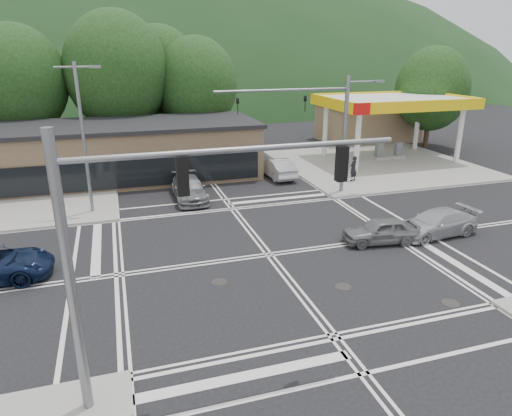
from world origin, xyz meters
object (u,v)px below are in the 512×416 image
object	(u,v)px
car_grey_center	(381,230)
car_queue_b	(216,158)
car_silver_east	(436,223)
car_queue_a	(277,168)
pedestrian	(353,168)
car_northbound	(189,189)

from	to	relation	value
car_grey_center	car_queue_b	size ratio (longest dim) A/B	0.88
car_grey_center	car_silver_east	xyz separation A→B (m)	(3.46, 0.00, 0.01)
car_queue_a	pedestrian	distance (m)	5.93
car_queue_a	car_northbound	xyz separation A→B (m)	(-7.57, -3.53, -0.03)
car_queue_a	car_northbound	size ratio (longest dim) A/B	0.92
car_grey_center	car_silver_east	bearing A→B (deg)	98.25
car_grey_center	car_queue_a	distance (m)	13.82
car_silver_east	pedestrian	size ratio (longest dim) A/B	2.50
car_northbound	pedestrian	xyz separation A→B (m)	(12.55, 0.33, 0.37)
car_grey_center	car_northbound	bearing A→B (deg)	-132.56
car_northbound	car_queue_b	bearing A→B (deg)	66.59
pedestrian	car_silver_east	bearing A→B (deg)	58.94
car_silver_east	car_queue_b	world-z (taller)	car_queue_b
car_queue_a	car_queue_b	size ratio (longest dim) A/B	1.03
pedestrian	car_northbound	bearing A→B (deg)	-25.65
car_grey_center	pedestrian	world-z (taller)	pedestrian
car_queue_b	car_northbound	xyz separation A→B (m)	(-3.70, -8.24, -0.04)
car_northbound	pedestrian	distance (m)	12.56
car_grey_center	pedestrian	bearing A→B (deg)	166.72
car_grey_center	pedestrian	xyz separation A→B (m)	(4.18, 10.60, 0.43)
car_queue_b	car_northbound	distance (m)	9.03
car_queue_b	car_grey_center	bearing A→B (deg)	109.48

